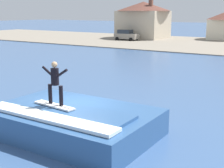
% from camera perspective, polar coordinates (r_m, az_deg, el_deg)
% --- Properties ---
extents(ground_plane, '(260.00, 260.00, 0.00)m').
position_cam_1_polar(ground_plane, '(14.47, -6.32, -7.28)').
color(ground_plane, '#3A5987').
extents(wave_crest, '(6.58, 4.36, 1.19)m').
position_cam_1_polar(wave_crest, '(13.31, -7.10, -6.54)').
color(wave_crest, '#30578B').
rests_on(wave_crest, ground_plane).
extents(surfboard, '(2.07, 0.61, 0.06)m').
position_cam_1_polar(surfboard, '(13.27, -10.13, -3.72)').
color(surfboard, white).
rests_on(surfboard, wave_crest).
extents(surfer, '(1.31, 0.32, 1.75)m').
position_cam_1_polar(surfer, '(13.05, -10.00, 0.59)').
color(surfer, black).
rests_on(surfer, surfboard).
extents(car_near_shore, '(4.04, 2.08, 1.86)m').
position_cam_1_polar(car_near_shore, '(55.22, 2.53, 8.59)').
color(car_near_shore, gray).
rests_on(car_near_shore, ground_plane).
extents(house_with_chimney, '(9.70, 9.70, 7.14)m').
position_cam_1_polar(house_with_chimney, '(59.60, 5.53, 11.43)').
color(house_with_chimney, beige).
rests_on(house_with_chimney, ground_plane).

